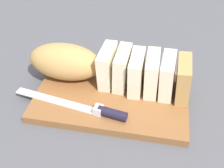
# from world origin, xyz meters

# --- Properties ---
(ground_plane) EXTENTS (3.00, 3.00, 0.00)m
(ground_plane) POSITION_xyz_m (0.00, 0.00, 0.00)
(ground_plane) COLOR #4C4C51
(cutting_board) EXTENTS (0.39, 0.25, 0.02)m
(cutting_board) POSITION_xyz_m (0.00, 0.00, 0.01)
(cutting_board) COLOR brown
(cutting_board) RESTS_ON ground_plane
(bread_loaf) EXTENTS (0.43, 0.13, 0.10)m
(bread_loaf) POSITION_xyz_m (-0.03, 0.04, 0.07)
(bread_loaf) COLOR tan
(bread_loaf) RESTS_ON cutting_board
(bread_knife) EXTENTS (0.29, 0.08, 0.02)m
(bread_knife) POSITION_xyz_m (-0.03, -0.07, 0.03)
(bread_knife) COLOR silver
(bread_knife) RESTS_ON cutting_board
(crumb_near_knife) EXTENTS (0.00, 0.00, 0.00)m
(crumb_near_knife) POSITION_xyz_m (-0.06, 0.03, 0.02)
(crumb_near_knife) COLOR #A8753D
(crumb_near_knife) RESTS_ON cutting_board
(crumb_near_loaf) EXTENTS (0.00, 0.00, 0.00)m
(crumb_near_loaf) POSITION_xyz_m (-0.00, 0.06, 0.02)
(crumb_near_loaf) COLOR #A8753D
(crumb_near_loaf) RESTS_ON cutting_board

